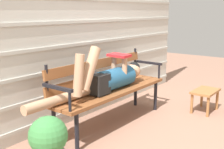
% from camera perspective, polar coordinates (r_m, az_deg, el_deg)
% --- Properties ---
extents(ground_plane, '(12.00, 12.00, 0.00)m').
position_cam_1_polar(ground_plane, '(3.54, 0.93, -9.95)').
color(ground_plane, '#936B56').
extents(house_siding, '(4.56, 0.08, 2.44)m').
position_cam_1_polar(house_siding, '(3.63, -6.12, 10.37)').
color(house_siding, beige).
rests_on(house_siding, ground).
extents(park_bench, '(1.75, 0.44, 0.83)m').
position_cam_1_polar(park_bench, '(3.47, -0.86, -2.09)').
color(park_bench, brown).
rests_on(park_bench, ground).
extents(reclining_person, '(1.74, 0.26, 0.56)m').
position_cam_1_polar(reclining_person, '(3.33, -0.94, -0.72)').
color(reclining_person, '#23567A').
extents(footstool, '(0.45, 0.27, 0.30)m').
position_cam_1_polar(footstool, '(4.12, 17.94, -3.71)').
color(footstool, '#9E6638').
rests_on(footstool, ground).
extents(potted_plant, '(0.30, 0.30, 0.57)m').
position_cam_1_polar(potted_plant, '(2.36, -12.38, -14.07)').
color(potted_plant, slate).
rests_on(potted_plant, ground).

